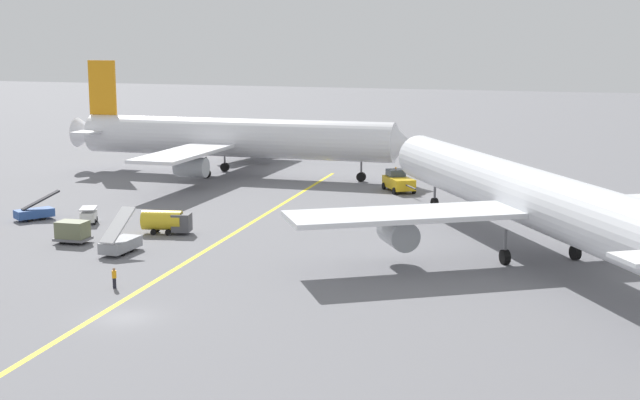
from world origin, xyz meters
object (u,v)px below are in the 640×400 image
object	(u,v)px
gse_stair_truck_yellow	(120,242)
gse_belt_loader_portside	(35,212)
airliner_at_gate_left	(233,138)
jet_bridge	(249,134)
pushback_tug	(398,181)
gse_baggage_cart_trailing	(89,215)
airliner_being_pushed	(526,196)
gse_fuel_bowser_stubby	(167,221)
gse_container_dolly_flat	(73,231)
ground_crew_marshaller_foreground	(114,278)

from	to	relation	value
gse_stair_truck_yellow	gse_belt_loader_portside	bearing A→B (deg)	150.39
airliner_at_gate_left	jet_bridge	xyz separation A→B (m)	(-7.16, 20.29, -1.57)
pushback_tug	gse_baggage_cart_trailing	distance (m)	40.38
pushback_tug	airliner_being_pushed	bearing A→B (deg)	-55.35
gse_stair_truck_yellow	gse_fuel_bowser_stubby	xyz separation A→B (m)	(-0.19, 8.76, 0.31)
gse_baggage_cart_trailing	gse_container_dolly_flat	size ratio (longest dim) A/B	0.93
gse_container_dolly_flat	gse_stair_truck_yellow	world-z (taller)	gse_stair_truck_yellow
gse_fuel_bowser_stubby	ground_crew_marshaller_foreground	size ratio (longest dim) A/B	3.17
gse_belt_loader_portside	gse_fuel_bowser_stubby	distance (m)	17.16
gse_baggage_cart_trailing	gse_belt_loader_portside	bearing A→B (deg)	-175.86
pushback_tug	ground_crew_marshaller_foreground	bearing A→B (deg)	-99.56
ground_crew_marshaller_foreground	gse_container_dolly_flat	bearing A→B (deg)	136.48
pushback_tug	ground_crew_marshaller_foreground	xyz separation A→B (m)	(-8.72, -51.74, -0.43)
gse_container_dolly_flat	gse_baggage_cart_trailing	bearing A→B (deg)	116.03
gse_stair_truck_yellow	ground_crew_marshaller_foreground	world-z (taller)	gse_stair_truck_yellow
airliner_being_pushed	pushback_tug	xyz separation A→B (m)	(-19.89, 28.78, -4.06)
airliner_at_gate_left	gse_stair_truck_yellow	distance (m)	47.89
airliner_being_pushed	jet_bridge	distance (m)	75.50
gse_stair_truck_yellow	ground_crew_marshaller_foreground	xyz separation A→B (m)	(6.05, -10.09, -0.17)
ground_crew_marshaller_foreground	gse_baggage_cart_trailing	bearing A→B (deg)	129.38
pushback_tug	ground_crew_marshaller_foreground	size ratio (longest dim) A/B	4.83
pushback_tug	gse_stair_truck_yellow	xyz separation A→B (m)	(-14.77, -41.65, -0.26)
gse_container_dolly_flat	gse_stair_truck_yellow	distance (m)	6.88
gse_stair_truck_yellow	jet_bridge	world-z (taller)	jet_bridge
gse_belt_loader_portside	ground_crew_marshaller_foreground	distance (m)	30.70
airliner_at_gate_left	gse_baggage_cart_trailing	bearing A→B (deg)	-89.27
airliner_at_gate_left	gse_belt_loader_portside	distance (m)	37.33
airliner_at_gate_left	pushback_tug	bearing A→B (deg)	-10.30
gse_fuel_bowser_stubby	jet_bridge	xyz separation A→B (m)	(-18.12, 57.89, 2.55)
ground_crew_marshaller_foreground	airliner_being_pushed	bearing A→B (deg)	38.74
airliner_at_gate_left	gse_fuel_bowser_stubby	size ratio (longest dim) A/B	9.94
pushback_tug	jet_bridge	distance (m)	41.54
airliner_being_pushed	gse_baggage_cart_trailing	world-z (taller)	airliner_being_pushed
gse_container_dolly_flat	gse_fuel_bowser_stubby	distance (m)	9.37
airliner_at_gate_left	gse_baggage_cart_trailing	xyz separation A→B (m)	(0.46, -36.05, -4.59)
airliner_being_pushed	pushback_tug	size ratio (longest dim) A/B	6.55
gse_fuel_bowser_stubby	ground_crew_marshaller_foreground	xyz separation A→B (m)	(6.24, -18.85, -0.48)
gse_fuel_bowser_stubby	gse_baggage_cart_trailing	bearing A→B (deg)	171.61
gse_container_dolly_flat	ground_crew_marshaller_foreground	size ratio (longest dim) A/B	2.06
gse_fuel_bowser_stubby	gse_container_dolly_flat	bearing A→B (deg)	-133.16
airliner_being_pushed	gse_baggage_cart_trailing	size ratio (longest dim) A/B	16.58
jet_bridge	gse_fuel_bowser_stubby	bearing A→B (deg)	-72.62
pushback_tug	gse_belt_loader_portside	size ratio (longest dim) A/B	1.64
gse_baggage_cart_trailing	gse_stair_truck_yellow	xyz separation A→B (m)	(10.70, -10.31, 0.16)
pushback_tug	gse_stair_truck_yellow	distance (m)	44.19
gse_container_dolly_flat	ground_crew_marshaller_foreground	bearing A→B (deg)	-43.52
jet_bridge	airliner_being_pushed	bearing A→B (deg)	-45.44
airliner_at_gate_left	gse_belt_loader_portside	size ratio (longest dim) A/B	10.70
gse_container_dolly_flat	gse_stair_truck_yellow	xyz separation A→B (m)	(6.60, -1.92, -0.15)
gse_stair_truck_yellow	airliner_being_pushed	bearing A→B (deg)	20.36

